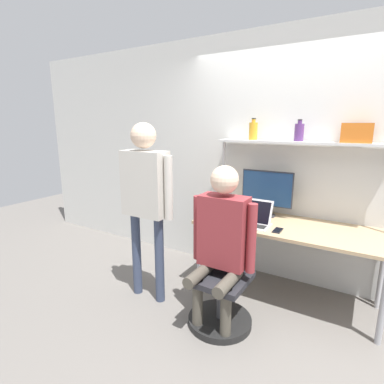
{
  "coord_description": "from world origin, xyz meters",
  "views": [
    {
      "loc": [
        0.61,
        -2.48,
        1.73
      ],
      "look_at": [
        -0.78,
        -0.15,
        1.11
      ],
      "focal_mm": 28.0,
      "sensor_mm": 36.0,
      "label": 1
    }
  ],
  "objects": [
    {
      "name": "shelf_unit",
      "position": [
        0.0,
        0.63,
        1.33
      ],
      "size": [
        1.69,
        0.23,
        1.56
      ],
      "color": "silver",
      "rests_on": "ground_plane"
    },
    {
      "name": "wall_back",
      "position": [
        0.0,
        0.79,
        1.35
      ],
      "size": [
        8.0,
        0.06,
        2.7
      ],
      "color": "silver",
      "rests_on": "ground_plane"
    },
    {
      "name": "office_chair",
      "position": [
        -0.37,
        -0.31,
        0.28
      ],
      "size": [
        0.56,
        0.56,
        0.91
      ],
      "color": "black",
      "rests_on": "ground_plane"
    },
    {
      "name": "ground_plane",
      "position": [
        0.0,
        0.0,
        0.0
      ],
      "size": [
        12.0,
        12.0,
        0.0
      ],
      "primitive_type": "plane",
      "color": "slate"
    },
    {
      "name": "person_seated",
      "position": [
        -0.37,
        -0.35,
        0.83
      ],
      "size": [
        0.57,
        0.48,
        1.41
      ],
      "color": "#4C473D",
      "rests_on": "ground_plane"
    },
    {
      "name": "cell_phone",
      "position": [
        -0.05,
        0.18,
        0.77
      ],
      "size": [
        0.07,
        0.15,
        0.01
      ],
      "color": "black",
      "rests_on": "desk"
    },
    {
      "name": "desk",
      "position": [
        0.0,
        0.39,
        0.69
      ],
      "size": [
        1.78,
        0.74,
        0.76
      ],
      "color": "tan",
      "rests_on": "ground_plane"
    },
    {
      "name": "storage_box",
      "position": [
        0.48,
        0.63,
        1.65
      ],
      "size": [
        0.26,
        0.17,
        0.18
      ],
      "color": "#D1661E",
      "rests_on": "shelf_unit"
    },
    {
      "name": "bottle_purple",
      "position": [
        -0.02,
        0.63,
        1.65
      ],
      "size": [
        0.09,
        0.09,
        0.21
      ],
      "color": "#593372",
      "rests_on": "shelf_unit"
    },
    {
      "name": "person_standing",
      "position": [
        -1.19,
        -0.33,
        1.13
      ],
      "size": [
        0.61,
        0.24,
        1.74
      ],
      "color": "#38425B",
      "rests_on": "ground_plane"
    },
    {
      "name": "laptop",
      "position": [
        -0.29,
        0.25,
        0.83
      ],
      "size": [
        0.3,
        0.25,
        0.24
      ],
      "color": "silver",
      "rests_on": "desk"
    },
    {
      "name": "monitor",
      "position": [
        -0.3,
        0.59,
        1.03
      ],
      "size": [
        0.54,
        0.21,
        0.49
      ],
      "color": "#333338",
      "rests_on": "desk"
    },
    {
      "name": "bottle_amber",
      "position": [
        -0.49,
        0.63,
        1.66
      ],
      "size": [
        0.09,
        0.09,
        0.23
      ],
      "color": "gold",
      "rests_on": "shelf_unit"
    }
  ]
}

